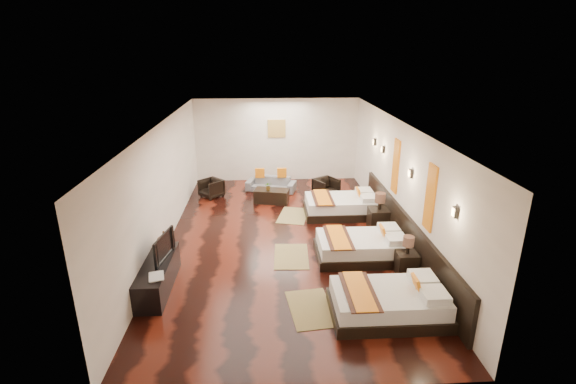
{
  "coord_description": "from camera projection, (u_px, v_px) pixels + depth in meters",
  "views": [
    {
      "loc": [
        -0.4,
        -9.22,
        4.45
      ],
      "look_at": [
        0.13,
        0.28,
        1.1
      ],
      "focal_mm": 26.09,
      "sensor_mm": 36.0,
      "label": 1
    }
  ],
  "objects": [
    {
      "name": "coffee_table",
      "position": [
        272.0,
        196.0,
        12.47
      ],
      "size": [
        1.09,
        0.72,
        0.4
      ],
      "primitive_type": "cube",
      "rotation": [
        0.0,
        0.0,
        -0.23
      ],
      "color": "black",
      "rests_on": "floor"
    },
    {
      "name": "bed_mid",
      "position": [
        362.0,
        247.0,
        9.21
      ],
      "size": [
        1.97,
        1.24,
        0.75
      ],
      "color": "black",
      "rests_on": "floor"
    },
    {
      "name": "sconce_near",
      "position": [
        455.0,
        212.0,
        6.89
      ],
      "size": [
        0.07,
        0.12,
        0.18
      ],
      "color": "black",
      "rests_on": "right_wall"
    },
    {
      "name": "armchair_right",
      "position": [
        326.0,
        188.0,
        12.86
      ],
      "size": [
        0.9,
        0.9,
        0.6
      ],
      "primitive_type": "imported",
      "rotation": [
        0.0,
        0.0,
        0.56
      ],
      "color": "black",
      "rests_on": "floor"
    },
    {
      "name": "table_plant",
      "position": [
        268.0,
        186.0,
        12.32
      ],
      "size": [
        0.25,
        0.23,
        0.25
      ],
      "primitive_type": "imported",
      "rotation": [
        0.0,
        0.0,
        0.14
      ],
      "color": "#1F561C",
      "rests_on": "coffee_table"
    },
    {
      "name": "sconce_lounge",
      "position": [
        374.0,
        142.0,
        11.88
      ],
      "size": [
        0.07,
        0.12,
        0.18
      ],
      "color": "black",
      "rests_on": "right_wall"
    },
    {
      "name": "tv_console",
      "position": [
        158.0,
        276.0,
        8.02
      ],
      "size": [
        0.5,
        1.8,
        0.55
      ],
      "primitive_type": "cube",
      "color": "black",
      "rests_on": "floor"
    },
    {
      "name": "left_wall",
      "position": [
        163.0,
        186.0,
        9.57
      ],
      "size": [
        0.01,
        9.5,
        2.8
      ],
      "primitive_type": "cube",
      "color": "silver",
      "rests_on": "floor"
    },
    {
      "name": "jute_mat_far",
      "position": [
        293.0,
        216.0,
        11.54
      ],
      "size": [
        1.01,
        1.34,
        0.01
      ],
      "primitive_type": "cube",
      "rotation": [
        0.0,
        0.0,
        -0.24
      ],
      "color": "olive",
      "rests_on": "floor"
    },
    {
      "name": "sconce_far",
      "position": [
        383.0,
        149.0,
        11.03
      ],
      "size": [
        0.07,
        0.12,
        0.18
      ],
      "color": "black",
      "rests_on": "right_wall"
    },
    {
      "name": "back_wall",
      "position": [
        277.0,
        140.0,
        14.19
      ],
      "size": [
        5.5,
        0.01,
        2.8
      ],
      "primitive_type": "cube",
      "color": "silver",
      "rests_on": "floor"
    },
    {
      "name": "tv",
      "position": [
        160.0,
        246.0,
        8.0
      ],
      "size": [
        0.27,
        0.9,
        0.52
      ],
      "primitive_type": "imported",
      "rotation": [
        0.0,
        0.0,
        1.4
      ],
      "color": "black",
      "rests_on": "tv_console"
    },
    {
      "name": "figurine",
      "position": [
        164.0,
        239.0,
        8.55
      ],
      "size": [
        0.35,
        0.35,
        0.32
      ],
      "primitive_type": "imported",
      "rotation": [
        0.0,
        0.0,
        0.15
      ],
      "color": "brown",
      "rests_on": "tv_console"
    },
    {
      "name": "nightstand_b",
      "position": [
        379.0,
        217.0,
        10.59
      ],
      "size": [
        0.5,
        0.5,
        0.98
      ],
      "color": "black",
      "rests_on": "floor"
    },
    {
      "name": "headboard_panel",
      "position": [
        405.0,
        233.0,
        9.43
      ],
      "size": [
        0.08,
        6.6,
        0.9
      ],
      "primitive_type": "cube",
      "color": "black",
      "rests_on": "floor"
    },
    {
      "name": "sconce_mid",
      "position": [
        410.0,
        173.0,
        8.96
      ],
      "size": [
        0.07,
        0.12,
        0.18
      ],
      "color": "black",
      "rests_on": "right_wall"
    },
    {
      "name": "jute_mat_mid",
      "position": [
        291.0,
        256.0,
        9.32
      ],
      "size": [
        0.81,
        1.24,
        0.01
      ],
      "primitive_type": "cube",
      "rotation": [
        0.0,
        0.0,
        -0.05
      ],
      "color": "olive",
      "rests_on": "floor"
    },
    {
      "name": "armchair_left",
      "position": [
        211.0,
        188.0,
        12.88
      ],
      "size": [
        0.87,
        0.86,
        0.56
      ],
      "primitive_type": "imported",
      "rotation": [
        0.0,
        0.0,
        -0.81
      ],
      "color": "black",
      "rests_on": "floor"
    },
    {
      "name": "orange_panel_a",
      "position": [
        430.0,
        198.0,
        7.98
      ],
      "size": [
        0.04,
        0.4,
        1.3
      ],
      "primitive_type": "cube",
      "color": "#D86014",
      "rests_on": "right_wall"
    },
    {
      "name": "nightstand_a",
      "position": [
        407.0,
        261.0,
        8.54
      ],
      "size": [
        0.42,
        0.42,
        0.83
      ],
      "color": "black",
      "rests_on": "floor"
    },
    {
      "name": "ceiling",
      "position": [
        283.0,
        124.0,
        9.26
      ],
      "size": [
        5.5,
        9.5,
        0.01
      ],
      "primitive_type": "cube",
      "color": "white",
      "rests_on": "floor"
    },
    {
      "name": "gold_artwork",
      "position": [
        277.0,
        129.0,
        14.04
      ],
      "size": [
        0.6,
        0.04,
        0.6
      ],
      "primitive_type": "cube",
      "color": "#AD873F",
      "rests_on": "back_wall"
    },
    {
      "name": "jute_mat_near",
      "position": [
        311.0,
        308.0,
        7.47
      ],
      "size": [
        0.89,
        1.28,
        0.01
      ],
      "primitive_type": "cube",
      "rotation": [
        0.0,
        0.0,
        0.12
      ],
      "color": "olive",
      "rests_on": "floor"
    },
    {
      "name": "floor",
      "position": [
        283.0,
        238.0,
        10.19
      ],
      "size": [
        5.5,
        9.5,
        0.01
      ],
      "primitive_type": "cube",
      "color": "black",
      "rests_on": "ground"
    },
    {
      "name": "book",
      "position": [
        149.0,
        278.0,
        7.38
      ],
      "size": [
        0.34,
        0.4,
        0.03
      ],
      "primitive_type": "imported",
      "rotation": [
        0.0,
        0.0,
        0.26
      ],
      "color": "black",
      "rests_on": "tv_console"
    },
    {
      "name": "right_wall",
      "position": [
        399.0,
        182.0,
        9.87
      ],
      "size": [
        0.01,
        9.5,
        2.8
      ],
      "primitive_type": "cube",
      "color": "silver",
      "rests_on": "floor"
    },
    {
      "name": "bed_near",
      "position": [
        389.0,
        302.0,
        7.22
      ],
      "size": [
        1.97,
        1.24,
        0.75
      ],
      "color": "black",
      "rests_on": "floor"
    },
    {
      "name": "orange_panel_b",
      "position": [
        396.0,
        166.0,
        10.05
      ],
      "size": [
        0.04,
        0.4,
        1.3
      ],
      "primitive_type": "cube",
      "color": "#D86014",
      "rests_on": "right_wall"
    },
    {
      "name": "sofa",
      "position": [
        271.0,
        184.0,
        13.45
      ],
      "size": [
        1.67,
        1.02,
        0.46
      ],
      "primitive_type": "imported",
      "rotation": [
        0.0,
        0.0,
        -0.29
      ],
      "color": "slate",
      "rests_on": "floor"
    },
    {
      "name": "bed_far",
      "position": [
        342.0,
        206.0,
        11.55
      ],
      "size": [
        2.01,
        1.26,
        0.77
      ],
      "color": "black",
      "rests_on": "floor"
    }
  ]
}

